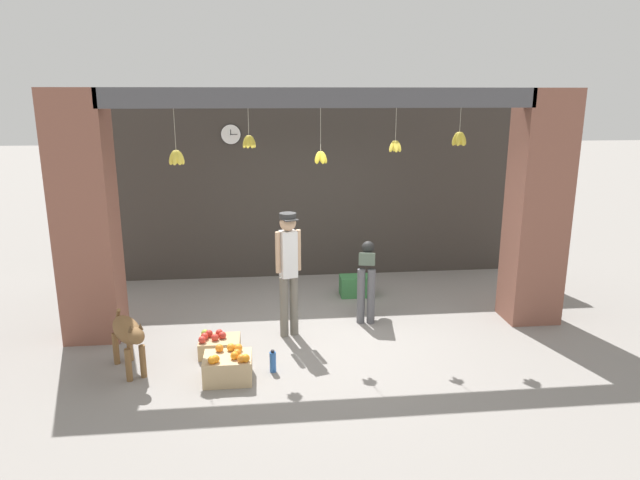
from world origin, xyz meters
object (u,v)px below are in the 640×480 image
(shopkeeper, at_px, (288,265))
(worker_stooping, at_px, (367,272))
(fruit_crate_oranges, at_px, (228,367))
(dog, at_px, (128,333))
(produce_box_green, at_px, (357,286))
(fruit_crate_apples, at_px, (219,345))
(wall_clock, at_px, (231,134))
(water_bottle, at_px, (273,362))

(shopkeeper, height_order, worker_stooping, shopkeeper)
(fruit_crate_oranges, bearing_deg, dog, 164.42)
(produce_box_green, bearing_deg, fruit_crate_oranges, -126.35)
(dog, bearing_deg, fruit_crate_oranges, 46.22)
(produce_box_green, bearing_deg, fruit_crate_apples, -137.07)
(worker_stooping, height_order, wall_clock, wall_clock)
(produce_box_green, distance_m, wall_clock, 3.20)
(wall_clock, bearing_deg, worker_stooping, -46.39)
(worker_stooping, relative_size, fruit_crate_apples, 2.05)
(fruit_crate_apples, xyz_separation_m, produce_box_green, (2.04, 1.89, 0.04))
(worker_stooping, distance_m, fruit_crate_oranges, 2.55)
(fruit_crate_oranges, relative_size, produce_box_green, 1.01)
(fruit_crate_apples, bearing_deg, shopkeeper, 28.29)
(dog, relative_size, shopkeeper, 0.54)
(worker_stooping, distance_m, produce_box_green, 1.04)
(shopkeeper, distance_m, fruit_crate_oranges, 1.59)
(produce_box_green, relative_size, wall_clock, 1.58)
(dog, distance_m, wall_clock, 4.04)
(dog, distance_m, water_bottle, 1.67)
(worker_stooping, height_order, water_bottle, worker_stooping)
(shopkeeper, distance_m, water_bottle, 1.34)
(shopkeeper, xyz_separation_m, fruit_crate_oranges, (-0.74, -1.15, -0.81))
(worker_stooping, bearing_deg, shopkeeper, -143.35)
(shopkeeper, height_order, fruit_crate_oranges, shopkeeper)
(dog, distance_m, worker_stooping, 3.29)
(fruit_crate_apples, distance_m, produce_box_green, 2.78)
(worker_stooping, xyz_separation_m, produce_box_green, (0.02, 0.91, -0.51))
(fruit_crate_oranges, distance_m, produce_box_green, 3.18)
(fruit_crate_apples, distance_m, wall_clock, 3.80)
(fruit_crate_apples, height_order, water_bottle, fruit_crate_apples)
(dog, relative_size, fruit_crate_oranges, 1.68)
(worker_stooping, xyz_separation_m, fruit_crate_oranges, (-1.87, -1.66, -0.51))
(water_bottle, bearing_deg, fruit_crate_apples, 140.61)
(wall_clock, bearing_deg, shopkeeper, -72.60)
(dog, bearing_deg, produce_box_green, 98.56)
(water_bottle, bearing_deg, wall_clock, 98.79)
(dog, bearing_deg, shopkeeper, 85.91)
(fruit_crate_apples, bearing_deg, dog, -159.95)
(fruit_crate_oranges, bearing_deg, shopkeeper, 57.14)
(shopkeeper, bearing_deg, produce_box_green, -146.24)
(produce_box_green, bearing_deg, shopkeeper, -128.98)
(produce_box_green, relative_size, water_bottle, 1.97)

